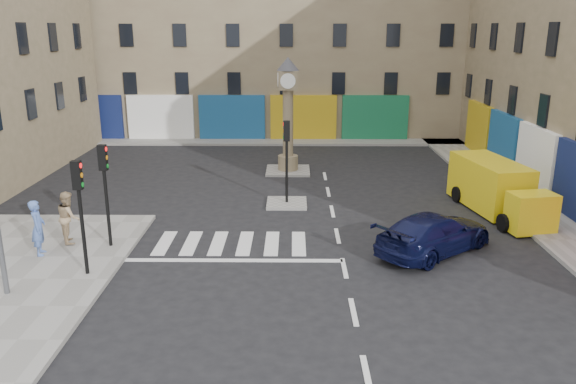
{
  "coord_description": "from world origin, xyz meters",
  "views": [
    {
      "loc": [
        -1.72,
        -16.24,
        7.73
      ],
      "look_at": [
        -1.9,
        3.2,
        2.0
      ],
      "focal_mm": 35.0,
      "sensor_mm": 36.0,
      "label": 1
    }
  ],
  "objects_px": {
    "traffic_light_island": "(287,148)",
    "navy_sedan": "(434,233)",
    "traffic_light_left_near": "(80,200)",
    "pedestrian_blue": "(38,228)",
    "yellow_van": "(496,188)",
    "clock_pillar": "(288,108)",
    "traffic_light_left_far": "(105,179)",
    "pedestrian_tan": "(69,217)"
  },
  "relations": [
    {
      "from": "clock_pillar",
      "to": "pedestrian_blue",
      "type": "relative_size",
      "value": 3.13
    },
    {
      "from": "traffic_light_left_near",
      "to": "clock_pillar",
      "type": "distance_m",
      "value": 15.19
    },
    {
      "from": "traffic_light_left_near",
      "to": "navy_sedan",
      "type": "height_order",
      "value": "traffic_light_left_near"
    },
    {
      "from": "traffic_light_left_far",
      "to": "pedestrian_tan",
      "type": "distance_m",
      "value": 2.21
    },
    {
      "from": "clock_pillar",
      "to": "pedestrian_blue",
      "type": "xyz_separation_m",
      "value": [
        -8.46,
        -12.23,
        -2.42
      ]
    },
    {
      "from": "traffic_light_island",
      "to": "pedestrian_tan",
      "type": "distance_m",
      "value": 9.47
    },
    {
      "from": "traffic_light_left_near",
      "to": "pedestrian_blue",
      "type": "xyz_separation_m",
      "value": [
        -2.16,
        1.57,
        -1.5
      ]
    },
    {
      "from": "traffic_light_island",
      "to": "yellow_van",
      "type": "xyz_separation_m",
      "value": [
        9.01,
        -1.04,
        -1.51
      ]
    },
    {
      "from": "clock_pillar",
      "to": "yellow_van",
      "type": "distance_m",
      "value": 11.69
    },
    {
      "from": "traffic_light_left_far",
      "to": "yellow_van",
      "type": "bearing_deg",
      "value": 15.91
    },
    {
      "from": "yellow_van",
      "to": "pedestrian_blue",
      "type": "height_order",
      "value": "yellow_van"
    },
    {
      "from": "navy_sedan",
      "to": "traffic_light_left_far",
      "type": "bearing_deg",
      "value": 49.27
    },
    {
      "from": "traffic_light_left_far",
      "to": "clock_pillar",
      "type": "xyz_separation_m",
      "value": [
        6.3,
        11.4,
        0.93
      ]
    },
    {
      "from": "traffic_light_left_near",
      "to": "clock_pillar",
      "type": "bearing_deg",
      "value": 65.45
    },
    {
      "from": "traffic_light_island",
      "to": "navy_sedan",
      "type": "height_order",
      "value": "traffic_light_island"
    },
    {
      "from": "pedestrian_blue",
      "to": "pedestrian_tan",
      "type": "xyz_separation_m",
      "value": [
        0.59,
        1.18,
        -0.02
      ]
    },
    {
      "from": "yellow_van",
      "to": "traffic_light_left_far",
      "type": "bearing_deg",
      "value": -174.37
    },
    {
      "from": "pedestrian_tan",
      "to": "navy_sedan",
      "type": "bearing_deg",
      "value": -117.64
    },
    {
      "from": "traffic_light_island",
      "to": "clock_pillar",
      "type": "xyz_separation_m",
      "value": [
        0.0,
        6.0,
        0.96
      ]
    },
    {
      "from": "traffic_light_island",
      "to": "clock_pillar",
      "type": "bearing_deg",
      "value": 90.0
    },
    {
      "from": "traffic_light_left_near",
      "to": "clock_pillar",
      "type": "relative_size",
      "value": 0.61
    },
    {
      "from": "navy_sedan",
      "to": "pedestrian_blue",
      "type": "xyz_separation_m",
      "value": [
        -13.75,
        -0.67,
        0.41
      ]
    },
    {
      "from": "clock_pillar",
      "to": "navy_sedan",
      "type": "relative_size",
      "value": 1.24
    },
    {
      "from": "clock_pillar",
      "to": "yellow_van",
      "type": "relative_size",
      "value": 0.99
    },
    {
      "from": "clock_pillar",
      "to": "traffic_light_left_near",
      "type": "bearing_deg",
      "value": -114.55
    },
    {
      "from": "yellow_van",
      "to": "traffic_light_left_near",
      "type": "bearing_deg",
      "value": -166.44
    },
    {
      "from": "traffic_light_left_far",
      "to": "pedestrian_blue",
      "type": "height_order",
      "value": "traffic_light_left_far"
    },
    {
      "from": "traffic_light_left_near",
      "to": "navy_sedan",
      "type": "distance_m",
      "value": 11.96
    },
    {
      "from": "traffic_light_island",
      "to": "pedestrian_blue",
      "type": "height_order",
      "value": "traffic_light_island"
    },
    {
      "from": "traffic_light_left_far",
      "to": "traffic_light_island",
      "type": "distance_m",
      "value": 8.3
    },
    {
      "from": "clock_pillar",
      "to": "pedestrian_tan",
      "type": "xyz_separation_m",
      "value": [
        -7.87,
        -11.05,
        -2.44
      ]
    },
    {
      "from": "clock_pillar",
      "to": "yellow_van",
      "type": "xyz_separation_m",
      "value": [
        9.01,
        -7.03,
        -2.47
      ]
    },
    {
      "from": "traffic_light_left_far",
      "to": "yellow_van",
      "type": "relative_size",
      "value": 0.6
    },
    {
      "from": "traffic_light_left_near",
      "to": "pedestrian_tan",
      "type": "xyz_separation_m",
      "value": [
        -1.57,
        2.75,
        -1.52
      ]
    },
    {
      "from": "traffic_light_island",
      "to": "yellow_van",
      "type": "height_order",
      "value": "traffic_light_island"
    },
    {
      "from": "traffic_light_left_far",
      "to": "traffic_light_island",
      "type": "relative_size",
      "value": 1.0
    },
    {
      "from": "traffic_light_left_far",
      "to": "yellow_van",
      "type": "xyz_separation_m",
      "value": [
        15.31,
        4.36,
        -1.54
      ]
    },
    {
      "from": "navy_sedan",
      "to": "pedestrian_blue",
      "type": "distance_m",
      "value": 13.78
    },
    {
      "from": "yellow_van",
      "to": "pedestrian_tan",
      "type": "distance_m",
      "value": 17.35
    },
    {
      "from": "traffic_light_left_near",
      "to": "pedestrian_tan",
      "type": "relative_size",
      "value": 1.94
    },
    {
      "from": "traffic_light_left_far",
      "to": "pedestrian_tan",
      "type": "height_order",
      "value": "traffic_light_left_far"
    },
    {
      "from": "clock_pillar",
      "to": "navy_sedan",
      "type": "bearing_deg",
      "value": -65.39
    }
  ]
}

